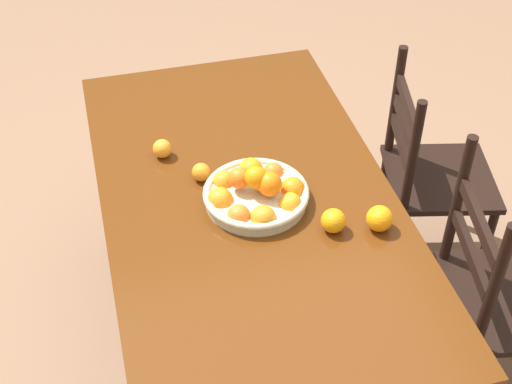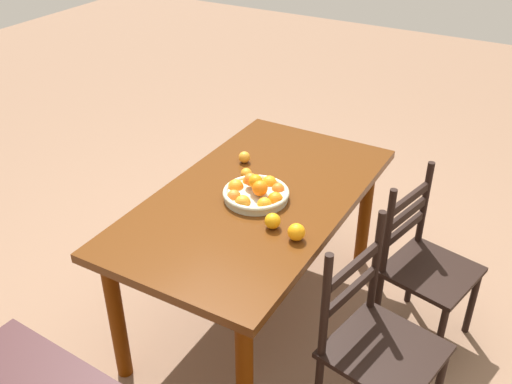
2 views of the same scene
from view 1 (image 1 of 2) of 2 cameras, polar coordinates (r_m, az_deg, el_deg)
name	(u,v)px [view 1 (image 1 of 2)]	position (r m, az deg, el deg)	size (l,w,h in m)	color
ground_plane	(250,347)	(2.87, -0.49, -11.97)	(12.00, 12.00, 0.00)	#83614A
dining_table	(249,220)	(2.37, -0.58, -2.19)	(1.63, 0.91, 0.77)	#51280C
chair_near_window	(503,297)	(2.59, 18.68, -7.72)	(0.53, 0.53, 0.96)	black
chair_by_cabinet	(429,176)	(2.98, 13.31, 1.25)	(0.50, 0.50, 0.91)	black
fruit_bowl	(256,193)	(2.26, 0.02, -0.08)	(0.33, 0.33, 0.14)	beige
orange_loose_0	(379,219)	(2.20, 9.59, -2.05)	(0.08, 0.08, 0.08)	orange
orange_loose_1	(162,149)	(2.46, -7.31, 3.37)	(0.06, 0.06, 0.06)	orange
orange_loose_2	(201,172)	(2.35, -4.29, 1.55)	(0.06, 0.06, 0.06)	orange
orange_loose_3	(333,221)	(2.18, 6.03, -2.24)	(0.07, 0.07, 0.07)	orange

